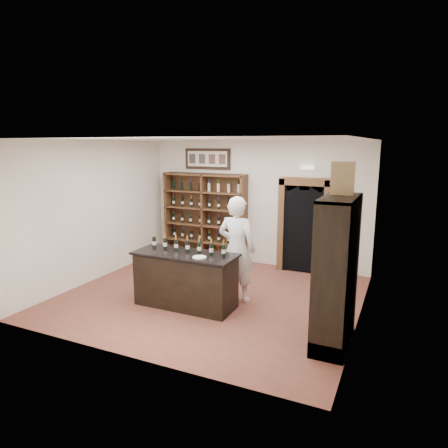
{
  "coord_description": "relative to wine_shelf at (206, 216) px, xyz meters",
  "views": [
    {
      "loc": [
        3.32,
        -6.57,
        2.92
      ],
      "look_at": [
        0.16,
        0.3,
        1.4
      ],
      "focal_mm": 32.0,
      "sensor_mm": 36.0,
      "label": 1
    }
  ],
  "objects": [
    {
      "name": "ceiling",
      "position": [
        1.3,
        -2.33,
        1.9
      ],
      "size": [
        5.5,
        5.5,
        0.0
      ],
      "primitive_type": "plane",
      "rotation": [
        3.14,
        0.0,
        0.0
      ],
      "color": "white",
      "rests_on": "wall_back"
    },
    {
      "name": "wall_back",
      "position": [
        1.3,
        0.17,
        0.4
      ],
      "size": [
        5.5,
        0.04,
        3.0
      ],
      "primitive_type": "cube",
      "color": "white",
      "rests_on": "ground"
    },
    {
      "name": "emergency_light",
      "position": [
        2.55,
        0.09,
        1.3
      ],
      "size": [
        0.3,
        0.1,
        0.1
      ],
      "primitive_type": "cube",
      "color": "white",
      "rests_on": "wall_back"
    },
    {
      "name": "counter_bottle_1",
      "position": [
        0.62,
        -2.84,
        0.01
      ],
      "size": [
        0.07,
        0.07,
        0.3
      ],
      "color": "black",
      "rests_on": "tasting_counter"
    },
    {
      "name": "arched_doorway",
      "position": [
        2.55,
        -0.0,
        0.04
      ],
      "size": [
        1.17,
        0.35,
        2.17
      ],
      "color": "black",
      "rests_on": "ground"
    },
    {
      "name": "counter_bottle_3",
      "position": [
        1.1,
        -2.84,
        0.01
      ],
      "size": [
        0.07,
        0.07,
        0.3
      ],
      "color": "black",
      "rests_on": "tasting_counter"
    },
    {
      "name": "wine_crate",
      "position": [
        3.77,
        -3.02,
        1.34
      ],
      "size": [
        0.35,
        0.18,
        0.47
      ],
      "primitive_type": "cube",
      "rotation": [
        0.0,
        0.0,
        0.14
      ],
      "color": "tan",
      "rests_on": "side_cabinet"
    },
    {
      "name": "framed_picture",
      "position": [
        0.0,
        0.14,
        1.45
      ],
      "size": [
        1.25,
        0.04,
        0.52
      ],
      "primitive_type": "cube",
      "color": "black",
      "rests_on": "wall_back"
    },
    {
      "name": "counter_bottle_6",
      "position": [
        1.82,
        -2.84,
        0.01
      ],
      "size": [
        0.07,
        0.07,
        0.3
      ],
      "color": "black",
      "rests_on": "tasting_counter"
    },
    {
      "name": "side_cabinet",
      "position": [
        3.82,
        -3.23,
        -0.35
      ],
      "size": [
        0.48,
        1.2,
        2.2
      ],
      "color": "black",
      "rests_on": "ground"
    },
    {
      "name": "counter_bottle_4",
      "position": [
        1.34,
        -2.84,
        0.01
      ],
      "size": [
        0.07,
        0.07,
        0.3
      ],
      "color": "black",
      "rests_on": "tasting_counter"
    },
    {
      "name": "floor",
      "position": [
        1.3,
        -2.33,
        -1.1
      ],
      "size": [
        5.5,
        5.5,
        0.0
      ],
      "primitive_type": "plane",
      "color": "brown",
      "rests_on": "ground"
    },
    {
      "name": "shopkeeper",
      "position": [
        1.83,
        -2.27,
        -0.1
      ],
      "size": [
        0.73,
        0.49,
        1.99
      ],
      "primitive_type": "imported",
      "rotation": [
        0.0,
        0.0,
        3.12
      ],
      "color": "white",
      "rests_on": "ground"
    },
    {
      "name": "plate",
      "position": [
        1.48,
        -3.09,
        -0.09
      ],
      "size": [
        0.24,
        0.24,
        0.02
      ],
      "primitive_type": "cylinder",
      "color": "silver",
      "rests_on": "tasting_counter"
    },
    {
      "name": "counter_bottle_2",
      "position": [
        0.86,
        -2.84,
        0.01
      ],
      "size": [
        0.07,
        0.07,
        0.3
      ],
      "color": "black",
      "rests_on": "tasting_counter"
    },
    {
      "name": "wall_left",
      "position": [
        -1.45,
        -2.33,
        0.4
      ],
      "size": [
        0.04,
        5.0,
        3.0
      ],
      "primitive_type": "cube",
      "color": "white",
      "rests_on": "ground"
    },
    {
      "name": "wall_right",
      "position": [
        4.05,
        -2.33,
        0.4
      ],
      "size": [
        0.04,
        5.0,
        3.0
      ],
      "primitive_type": "cube",
      "color": "white",
      "rests_on": "ground"
    },
    {
      "name": "wine_shelf",
      "position": [
        0.0,
        0.0,
        0.0
      ],
      "size": [
        2.2,
        0.38,
        2.2
      ],
      "color": "#512C1B",
      "rests_on": "ground"
    },
    {
      "name": "tasting_counter",
      "position": [
        1.1,
        -2.93,
        -0.61
      ],
      "size": [
        1.88,
        0.78,
        1.0
      ],
      "color": "black",
      "rests_on": "ground"
    },
    {
      "name": "counter_bottle_5",
      "position": [
        1.58,
        -2.84,
        0.01
      ],
      "size": [
        0.07,
        0.07,
        0.3
      ],
      "color": "black",
      "rests_on": "tasting_counter"
    },
    {
      "name": "counter_bottle_0",
      "position": [
        0.38,
        -2.84,
        0.01
      ],
      "size": [
        0.07,
        0.07,
        0.3
      ],
      "color": "black",
      "rests_on": "tasting_counter"
    }
  ]
}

